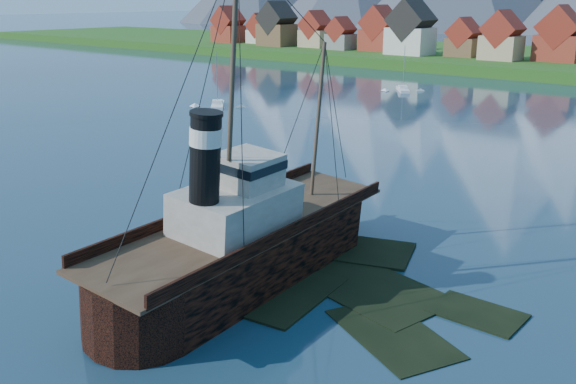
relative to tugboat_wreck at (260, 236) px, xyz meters
The scene contains 6 objects.
ground 3.27m from the tugboat_wreck, 32.42° to the right, with size 1400.00×1400.00×0.00m, color #193548.
shoal 4.63m from the tugboat_wreck, 33.17° to the left, with size 31.71×21.24×1.14m.
town 155.22m from the tugboat_wreck, 102.04° to the left, with size 250.96×16.69×17.30m.
tugboat_wreck is the anchor object (origin of this frame).
sailboat_a 79.00m from the tugboat_wreck, 138.19° to the left, with size 7.78×8.04×10.94m.
sailboat_c 103.79m from the tugboat_wreck, 114.03° to the left, with size 6.68×7.70×10.55m.
Camera 1 is at (30.22, -33.31, 20.69)m, focal length 40.00 mm.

